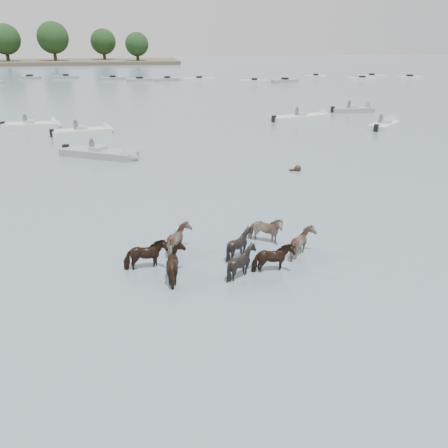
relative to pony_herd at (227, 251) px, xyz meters
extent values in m
plane|color=slate|center=(1.88, -1.33, -0.45)|extent=(400.00, 400.00, 0.00)
imported|color=black|center=(-2.93, 0.03, 0.01)|extent=(1.60, 0.92, 1.28)
imported|color=gray|center=(-1.61, 1.26, -0.02)|extent=(1.12, 1.29, 1.23)
imported|color=black|center=(0.54, 0.39, 0.00)|extent=(1.22, 1.10, 1.27)
imported|color=#9E876B|center=(1.83, 1.55, 0.00)|extent=(1.64, 1.30, 1.27)
imported|color=black|center=(-1.86, -0.94, 0.02)|extent=(1.49, 1.60, 1.31)
imported|color=black|center=(0.29, -1.10, 0.00)|extent=(1.24, 1.13, 1.27)
imported|color=black|center=(1.41, -1.01, -0.02)|extent=(1.51, 0.78, 1.23)
imported|color=#7D6455|center=(2.89, 0.02, -0.01)|extent=(1.35, 1.48, 1.24)
sphere|color=black|center=(6.69, 11.71, -0.33)|extent=(0.44, 0.44, 0.44)
cube|color=black|center=(6.44, 11.71, -0.43)|extent=(0.50, 0.22, 0.18)
cube|color=silver|center=(-7.42, 26.06, -0.25)|extent=(4.97, 2.68, 0.55)
cone|color=silver|center=(-5.13, 26.62, -0.25)|extent=(1.25, 1.77, 1.60)
cube|color=#99ADB7|center=(-7.42, 26.06, 0.10)|extent=(1.04, 1.28, 0.35)
cube|color=black|center=(-9.71, 25.50, -0.10)|extent=(0.42, 0.42, 0.60)
cylinder|color=#595966|center=(-7.82, 26.06, 0.30)|extent=(0.36, 0.36, 0.70)
sphere|color=#595966|center=(-7.82, 26.06, 0.75)|extent=(0.24, 0.24, 0.24)
cube|color=gray|center=(-5.55, 17.71, -0.25)|extent=(5.46, 4.21, 0.55)
cone|color=gray|center=(-3.24, 16.29, -0.25)|extent=(1.61, 1.83, 1.60)
cube|color=#99ADB7|center=(-5.55, 17.71, 0.10)|extent=(1.27, 1.37, 0.35)
cube|color=black|center=(-7.86, 19.13, -0.10)|extent=(0.48, 0.48, 0.60)
cylinder|color=#595966|center=(-5.95, 17.71, 0.30)|extent=(0.36, 0.36, 0.70)
sphere|color=#595966|center=(-5.95, 17.71, 0.75)|extent=(0.24, 0.24, 0.24)
cube|color=silver|center=(13.27, 30.03, -0.25)|extent=(6.49, 3.30, 0.55)
cone|color=silver|center=(16.29, 30.92, -0.25)|extent=(1.31, 1.79, 1.60)
cube|color=#99ADB7|center=(13.27, 30.03, 0.10)|extent=(1.08, 1.30, 0.35)
cube|color=black|center=(10.25, 29.15, -0.10)|extent=(0.43, 0.43, 0.60)
cylinder|color=#595966|center=(12.87, 30.03, 0.30)|extent=(0.36, 0.36, 0.70)
sphere|color=#595966|center=(12.87, 30.03, 0.75)|extent=(0.24, 0.24, 0.24)
cube|color=silver|center=(19.16, 24.26, -0.25)|extent=(4.24, 4.16, 0.55)
cone|color=silver|center=(20.73, 25.76, -0.25)|extent=(1.76, 1.78, 1.60)
cube|color=#99ADB7|center=(19.16, 24.26, 0.10)|extent=(1.35, 1.36, 0.35)
cube|color=black|center=(17.59, 22.75, -0.10)|extent=(0.49, 0.49, 0.60)
cylinder|color=#595966|center=(18.76, 24.26, 0.30)|extent=(0.36, 0.36, 0.70)
sphere|color=#595966|center=(18.76, 24.26, 0.75)|extent=(0.24, 0.24, 0.24)
cube|color=gray|center=(20.62, 34.10, -0.25)|extent=(4.53, 1.74, 0.55)
cone|color=gray|center=(22.86, 34.03, -0.25)|extent=(0.95, 1.63, 1.60)
cube|color=#99ADB7|center=(20.62, 34.10, 0.10)|extent=(0.83, 1.14, 0.35)
cube|color=black|center=(18.38, 34.17, -0.10)|extent=(0.36, 0.36, 0.60)
cylinder|color=#595966|center=(20.22, 34.10, 0.30)|extent=(0.36, 0.36, 0.70)
sphere|color=#595966|center=(20.22, 34.10, 0.75)|extent=(0.24, 0.24, 0.24)
cube|color=silver|center=(-12.21, 30.15, -0.25)|extent=(4.80, 1.79, 0.55)
cone|color=silver|center=(-9.85, 30.05, -0.25)|extent=(0.96, 1.64, 1.60)
cube|color=#99ADB7|center=(-12.21, 30.15, 0.10)|extent=(0.84, 1.15, 0.35)
cube|color=black|center=(-14.58, 30.24, -0.10)|extent=(0.36, 0.36, 0.60)
cylinder|color=#595966|center=(-12.61, 30.15, 0.30)|extent=(0.36, 0.36, 0.70)
sphere|color=#595966|center=(-12.61, 30.15, 0.75)|extent=(0.24, 0.24, 0.24)
cube|color=gray|center=(-22.71, 87.49, -0.23)|extent=(4.48, 3.01, 0.60)
cube|color=black|center=(-22.71, 87.49, 0.15)|extent=(1.31, 1.31, 0.50)
cube|color=gray|center=(-15.80, 87.21, -0.23)|extent=(4.96, 1.88, 0.60)
cube|color=black|center=(-15.80, 87.21, 0.15)|extent=(1.08, 1.08, 0.50)
cube|color=gray|center=(-6.55, 81.95, -0.23)|extent=(4.94, 2.77, 0.60)
cube|color=black|center=(-6.55, 81.95, 0.15)|extent=(1.24, 1.24, 0.50)
cube|color=gray|center=(-1.53, 77.68, -0.23)|extent=(4.76, 2.94, 0.60)
cube|color=black|center=(-1.53, 77.68, 0.15)|extent=(1.28, 1.28, 0.50)
cube|color=gray|center=(3.62, 78.10, -0.23)|extent=(5.01, 1.86, 0.60)
cube|color=black|center=(3.62, 78.10, 0.15)|extent=(1.07, 1.07, 0.50)
cube|color=silver|center=(9.58, 77.09, -0.23)|extent=(5.93, 1.83, 0.60)
cube|color=black|center=(9.58, 77.09, 0.15)|extent=(1.06, 1.06, 0.50)
cube|color=silver|center=(18.71, 70.55, -0.23)|extent=(4.96, 2.78, 0.60)
cube|color=black|center=(18.71, 70.55, 0.15)|extent=(1.24, 1.24, 0.50)
cube|color=gray|center=(24.45, 70.75, -0.23)|extent=(5.26, 2.97, 0.60)
cube|color=black|center=(24.45, 70.75, 0.15)|extent=(1.26, 1.26, 0.50)
cube|color=silver|center=(33.59, 79.12, -0.23)|extent=(4.45, 2.98, 0.60)
cube|color=black|center=(33.59, 79.12, 0.15)|extent=(1.30, 1.30, 0.50)
cube|color=silver|center=(40.41, 72.60, -0.23)|extent=(5.82, 1.87, 0.60)
cube|color=black|center=(40.41, 72.60, 0.15)|extent=(1.06, 1.06, 0.50)
cube|color=silver|center=(45.06, 77.90, -0.23)|extent=(6.15, 2.69, 0.60)
cube|color=black|center=(45.06, 77.90, 0.15)|extent=(1.18, 1.18, 0.50)
cube|color=silver|center=(50.96, 73.56, -0.23)|extent=(5.09, 1.84, 0.60)
cube|color=black|center=(50.96, 73.56, 0.15)|extent=(1.07, 1.07, 0.50)
cylinder|color=#382619|center=(-38.99, 144.06, 1.53)|extent=(1.00, 1.00, 3.96)
sphere|color=black|center=(-38.99, 144.06, 6.70)|extent=(8.80, 8.80, 8.80)
cylinder|color=#382619|center=(-25.51, 144.98, 1.65)|extent=(1.00, 1.00, 4.20)
sphere|color=black|center=(-25.51, 144.98, 7.13)|extent=(9.34, 9.34, 9.34)
cylinder|color=#382619|center=(-11.08, 150.48, 1.32)|extent=(1.00, 1.00, 3.55)
sphere|color=black|center=(-11.08, 150.48, 5.96)|extent=(7.90, 7.90, 7.90)
cylinder|color=#382619|center=(-0.66, 141.18, 1.13)|extent=(1.00, 1.00, 3.17)
sphere|color=black|center=(-0.66, 141.18, 5.27)|extent=(7.05, 7.05, 7.05)
camera|label=1|loc=(-2.98, -15.22, 7.19)|focal=37.90mm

